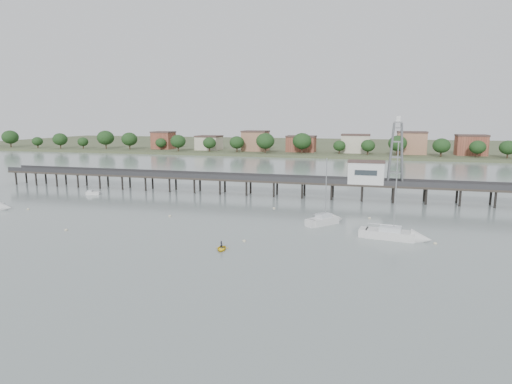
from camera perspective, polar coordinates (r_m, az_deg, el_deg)
ground_plane at (r=53.01m, az=-15.83°, el=-11.76°), size 500.00×500.00×0.00m
pier at (r=106.38m, az=0.80°, el=1.59°), size 150.00×5.00×5.50m
pier_building at (r=102.77m, az=14.45°, el=2.60°), size 8.40×5.40×5.30m
lattice_tower at (r=102.46m, az=18.20°, el=4.89°), size 3.20×3.20×15.50m
sailboat_d at (r=72.15m, az=18.87°, el=-5.57°), size 10.36×4.29×16.43m
sailboat_c at (r=79.59m, az=9.61°, el=-3.72°), size 6.73×7.29×12.77m
white_tender at (r=115.10m, az=-20.94°, el=-0.14°), size 3.57×2.23×1.29m
yellow_dinghy at (r=63.68m, az=-4.63°, el=-7.69°), size 1.99×0.88×2.69m
dinghy_occupant at (r=63.68m, az=-4.63°, el=-7.69°), size 0.71×1.20×0.27m
mooring_buoys at (r=79.68m, az=-4.78°, el=-4.02°), size 80.24×27.29×0.39m
far_shore at (r=283.32m, az=9.94°, el=6.10°), size 500.00×170.00×10.40m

